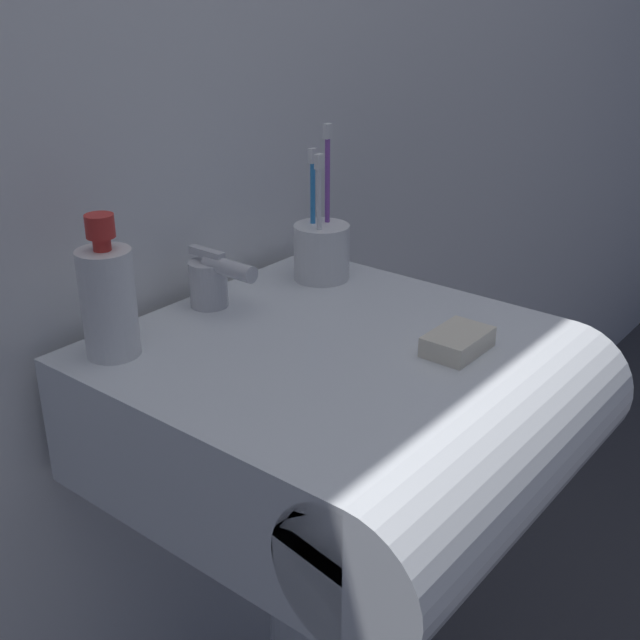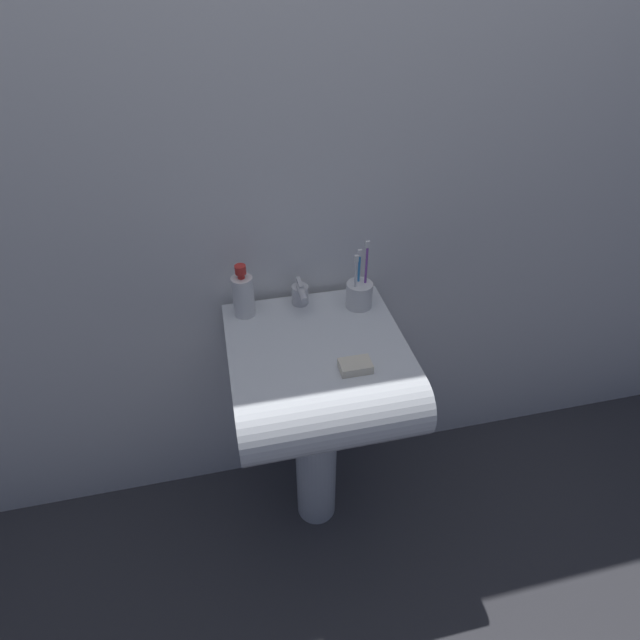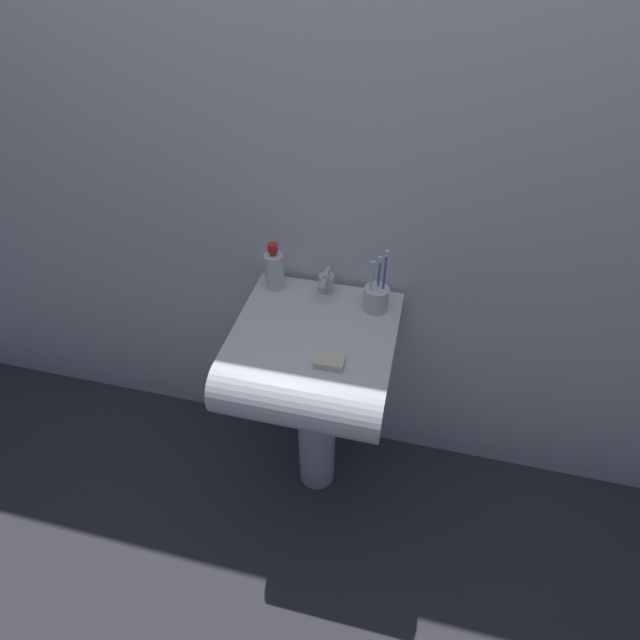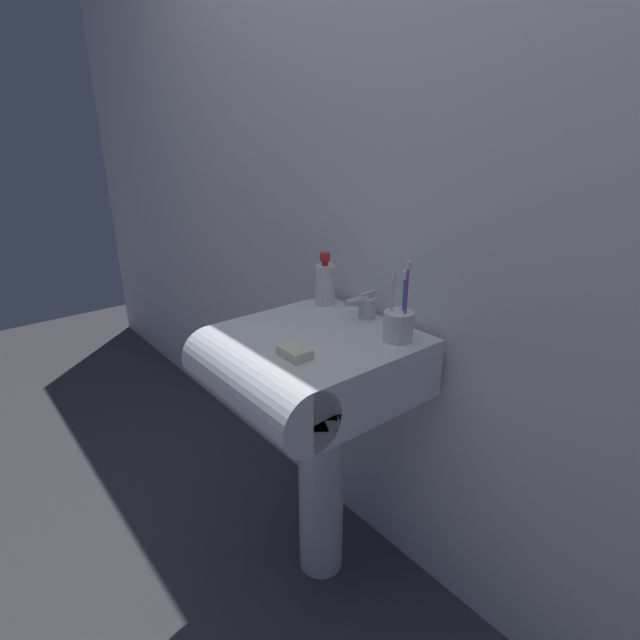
{
  "view_description": "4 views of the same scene",
  "coord_description": "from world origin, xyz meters",
  "views": [
    {
      "loc": [
        -0.68,
        -0.54,
        1.24
      ],
      "look_at": [
        0.0,
        0.0,
        0.85
      ],
      "focal_mm": 45.0,
      "sensor_mm": 36.0,
      "label": 1
    },
    {
      "loc": [
        -0.22,
        -1.05,
        1.71
      ],
      "look_at": [
        0.01,
        -0.0,
        0.9
      ],
      "focal_mm": 28.0,
      "sensor_mm": 36.0,
      "label": 2
    },
    {
      "loc": [
        0.27,
        -1.09,
        1.85
      ],
      "look_at": [
        0.01,
        -0.01,
        0.86
      ],
      "focal_mm": 28.0,
      "sensor_mm": 36.0,
      "label": 3
    },
    {
      "loc": [
        0.97,
        -0.8,
        1.36
      ],
      "look_at": [
        -0.03,
        0.02,
        0.85
      ],
      "focal_mm": 28.0,
      "sensor_mm": 36.0,
      "label": 4
    }
  ],
  "objects": [
    {
      "name": "wall_back",
      "position": [
        0.0,
        0.27,
        1.2
      ],
      "size": [
        5.0,
        0.05,
        2.4
      ],
      "primitive_type": "cube",
      "color": "white",
      "rests_on": "ground"
    },
    {
      "name": "soap_bottle",
      "position": [
        -0.18,
        0.16,
        0.9
      ],
      "size": [
        0.06,
        0.06,
        0.17
      ],
      "color": "white",
      "rests_on": "sink_basin"
    },
    {
      "name": "sink_basin",
      "position": [
        0.0,
        -0.06,
        0.75
      ],
      "size": [
        0.49,
        0.53,
        0.16
      ],
      "color": "white",
      "rests_on": "sink_pedestal"
    },
    {
      "name": "faucet",
      "position": [
        -0.01,
        0.17,
        0.87
      ],
      "size": [
        0.05,
        0.11,
        0.08
      ],
      "color": "silver",
      "rests_on": "sink_basin"
    },
    {
      "name": "sink_pedestal",
      "position": [
        0.0,
        0.0,
        0.33
      ],
      "size": [
        0.14,
        0.14,
        0.66
      ],
      "primitive_type": "cylinder",
      "color": "white",
      "rests_on": "ground"
    },
    {
      "name": "bar_soap",
      "position": [
        0.08,
        -0.15,
        0.84
      ],
      "size": [
        0.08,
        0.06,
        0.02
      ],
      "primitive_type": "cube",
      "color": "silver",
      "rests_on": "sink_basin"
    },
    {
      "name": "ground_plane",
      "position": [
        0.0,
        0.0,
        0.0
      ],
      "size": [
        6.0,
        6.0,
        0.0
      ],
      "primitive_type": "plane",
      "color": "#38383D",
      "rests_on": "ground"
    },
    {
      "name": "toothbrush_cup",
      "position": [
        0.16,
        0.13,
        0.87
      ],
      "size": [
        0.08,
        0.08,
        0.22
      ],
      "color": "white",
      "rests_on": "sink_basin"
    }
  ]
}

